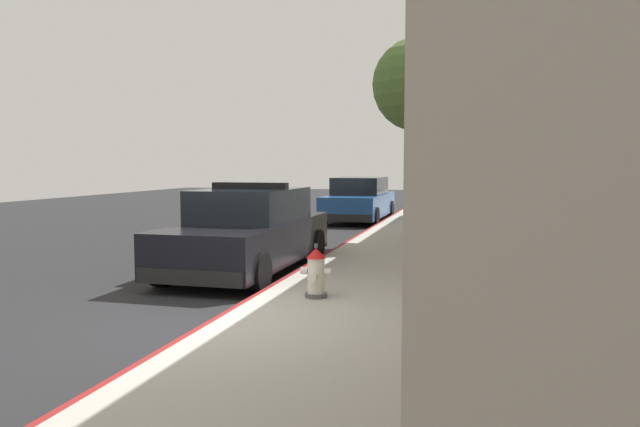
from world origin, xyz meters
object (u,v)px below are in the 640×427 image
Objects in this scene: police_cruiser at (249,232)px; fire_hydrant at (316,273)px; street_tree at (419,86)px; parked_car_silver_ahead at (359,200)px.

fire_hydrant is at bearing -51.02° from police_cruiser.
police_cruiser is 5.87m from street_tree.
street_tree is at bearing -66.56° from parked_car_silver_ahead.
parked_car_silver_ahead is at bearing 89.57° from police_cruiser.
police_cruiser is at bearing -123.63° from street_tree.
street_tree reaches higher than parked_car_silver_ahead.
parked_car_silver_ahead is at bearing 113.44° from street_tree.
fire_hydrant is (2.00, -2.47, -0.25)m from police_cruiser.
police_cruiser reaches higher than fire_hydrant.
parked_car_silver_ahead is 12.90m from fire_hydrant.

